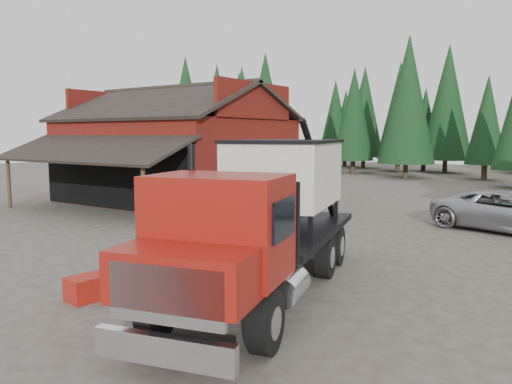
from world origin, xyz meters
The scene contains 8 objects.
ground centered at (0.00, 0.00, 0.00)m, with size 120.00×120.00×0.00m, color #423A34.
red_barn centered at (-11.00, 9.90, 2.69)m, with size 12.80×13.63×7.18m.
conifer_backdrop centered at (0.00, 42.00, 0.00)m, with size 76.00×16.00×16.00m, color black, non-canonical shape.
near_pine_a centered at (-22.00, 28.00, 6.39)m, with size 4.40×4.40×11.40m.
near_pine_d centered at (-4.00, 34.00, 7.39)m, with size 5.28×5.28×13.40m.
feed_truck centered at (3.95, -2.71, 2.14)m, with size 5.10×10.48×4.57m.
silver_car centered at (8.00, 10.00, 0.87)m, with size 2.88×6.24×1.73m, color #A1A3A8.
equip_box centered at (0.57, -5.52, 0.30)m, with size 0.70×1.10×0.60m, color maroon.
Camera 1 is at (10.77, -13.20, 4.08)m, focal length 35.00 mm.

